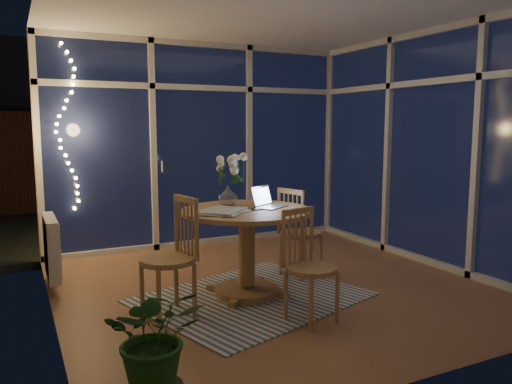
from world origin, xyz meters
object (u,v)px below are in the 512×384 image
chair_left (167,257)px  chair_front (312,266)px  dining_table (247,252)px  potted_plant (156,347)px  chair_right (301,231)px  flower_vase (228,194)px  laptop (271,196)px

chair_left → chair_front: (0.99, -0.61, -0.04)m
dining_table → potted_plant: 1.97m
chair_right → flower_vase: flower_vase is taller
chair_left → flower_vase: size_ratio=4.74×
chair_right → chair_front: (-0.57, -1.10, -0.01)m
chair_right → laptop: laptop is taller
laptop → flower_vase: bearing=107.0°
chair_left → chair_right: chair_left is taller
laptop → chair_right: bearing=1.6°
chair_front → flower_vase: 1.19m
chair_right → flower_vase: bearing=74.3°
dining_table → chair_right: (0.76, 0.30, 0.07)m
dining_table → flower_vase: 0.58m
dining_table → chair_right: 0.82m
chair_front → potted_plant: (-1.44, -0.72, -0.08)m
dining_table → chair_front: (0.19, -0.80, 0.05)m
dining_table → chair_right: chair_right is taller
chair_left → laptop: size_ratio=3.45×
potted_plant → chair_right: bearing=42.1°
chair_left → flower_vase: bearing=111.7°
flower_vase → potted_plant: (-1.18, -1.79, -0.53)m
chair_left → potted_plant: (-0.45, -1.33, -0.12)m
laptop → chair_left: bearing=159.4°
chair_right → chair_front: bearing=134.5°
chair_left → potted_plant: chair_left is taller
chair_right → flower_vase: size_ratio=4.47×
chair_right → potted_plant: 2.72m
dining_table → flower_vase: bearing=104.4°
chair_right → laptop: size_ratio=3.26×
chair_left → chair_right: size_ratio=1.06×
chair_right → flower_vase: (-0.83, -0.03, 0.44)m
chair_front → potted_plant: bearing=-165.1°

